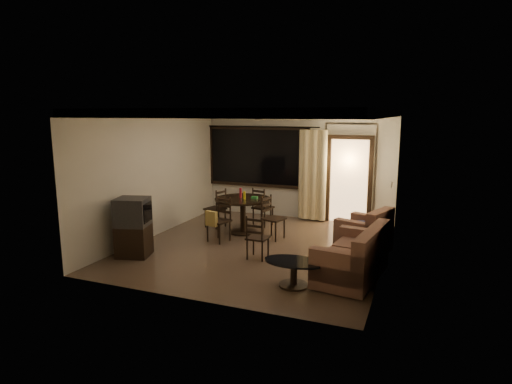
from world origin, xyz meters
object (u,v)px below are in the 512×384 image
at_px(coffee_table, 294,269).
at_px(armchair, 366,235).
at_px(dining_chair_north, 263,214).
at_px(sofa, 355,259).
at_px(tv_cabinet, 133,227).
at_px(side_chair, 258,246).
at_px(dining_chair_west, 216,216).
at_px(dining_chair_south, 219,228).
at_px(dining_table, 243,206).
at_px(dining_chair_east, 273,226).

bearing_deg(coffee_table, armchair, 68.53).
relative_size(dining_chair_north, armchair, 0.86).
relative_size(dining_chair_north, sofa, 0.55).
xyz_separation_m(tv_cabinet, side_chair, (2.28, 0.73, -0.32)).
bearing_deg(dining_chair_west, dining_chair_south, 44.30).
height_order(dining_table, tv_cabinet, tv_cabinet).
bearing_deg(coffee_table, side_chair, 135.15).
relative_size(dining_table, side_chair, 1.52).
height_order(dining_chair_north, tv_cabinet, tv_cabinet).
xyz_separation_m(sofa, side_chair, (-1.88, 0.35, -0.09)).
bearing_deg(dining_chair_west, tv_cabinet, 3.09).
relative_size(dining_chair_east, dining_chair_north, 1.00).
xyz_separation_m(dining_table, sofa, (2.85, -1.90, -0.29)).
xyz_separation_m(dining_chair_east, armchair, (2.03, -0.21, 0.08)).
relative_size(armchair, coffee_table, 1.15).
relative_size(dining_table, dining_chair_south, 1.36).
relative_size(dining_chair_south, side_chair, 1.11).
bearing_deg(dining_table, tv_cabinet, -119.97).
height_order(sofa, armchair, armchair).
xyz_separation_m(dining_chair_west, armchair, (3.65, -0.63, 0.08)).
relative_size(dining_chair_west, sofa, 0.55).
bearing_deg(dining_chair_south, dining_chair_west, 134.30).
distance_m(armchair, coffee_table, 2.31).
bearing_deg(dining_table, dining_chair_south, -104.61).
bearing_deg(side_chair, dining_chair_west, -43.45).
bearing_deg(dining_chair_east, armchair, -81.42).
xyz_separation_m(sofa, coffee_table, (-0.85, -0.66, -0.07)).
bearing_deg(dining_table, dining_chair_west, 165.55).
bearing_deg(sofa, dining_chair_south, 168.55).
bearing_deg(armchair, dining_chair_east, -166.94).
bearing_deg(sofa, dining_chair_west, 157.84).
bearing_deg(side_chair, tv_cabinet, 18.97).
height_order(dining_chair_east, dining_chair_south, same).
distance_m(dining_chair_north, sofa, 3.76).
height_order(dining_chair_west, dining_chair_east, same).
xyz_separation_m(tv_cabinet, armchair, (4.15, 1.86, -0.21)).
relative_size(tv_cabinet, side_chair, 1.34).
height_order(tv_cabinet, armchair, tv_cabinet).
bearing_deg(tv_cabinet, dining_chair_south, 36.82).
xyz_separation_m(dining_table, tv_cabinet, (-1.31, -2.28, -0.06)).
distance_m(dining_chair_west, dining_chair_north, 1.15).
bearing_deg(dining_chair_north, dining_chair_east, 136.76).
bearing_deg(dining_chair_west, sofa, 74.51).
height_order(sofa, coffee_table, sofa).
bearing_deg(side_chair, armchair, -147.69).
relative_size(dining_chair_east, tv_cabinet, 0.83).
height_order(dining_chair_south, side_chair, dining_chair_south).
xyz_separation_m(dining_table, armchair, (2.84, -0.42, -0.27)).
height_order(dining_chair_north, side_chair, dining_chair_north).
bearing_deg(dining_chair_north, dining_table, 90.10).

